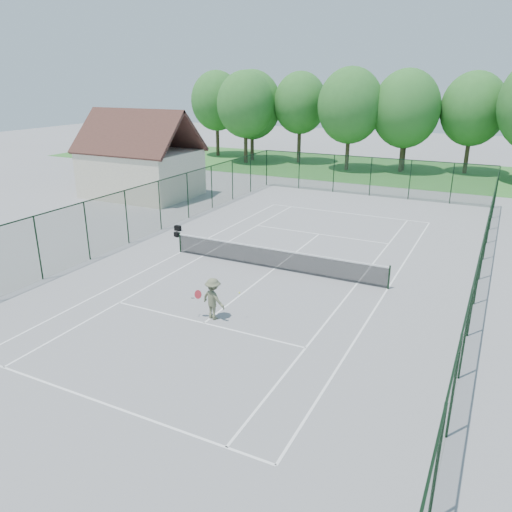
# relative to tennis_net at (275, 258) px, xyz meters

# --- Properties ---
(ground) EXTENTS (140.00, 140.00, 0.00)m
(ground) POSITION_rel_tennis_net_xyz_m (0.00, 0.00, -0.58)
(ground) COLOR gray
(ground) RESTS_ON ground
(grass_far) EXTENTS (80.00, 16.00, 0.01)m
(grass_far) POSITION_rel_tennis_net_xyz_m (0.00, 30.00, -0.57)
(grass_far) COLOR #377A2F
(grass_far) RESTS_ON ground
(court_lines) EXTENTS (11.05, 23.85, 0.01)m
(court_lines) POSITION_rel_tennis_net_xyz_m (0.00, 0.00, -0.57)
(court_lines) COLOR white
(court_lines) RESTS_ON ground
(tennis_net) EXTENTS (11.08, 0.08, 1.10)m
(tennis_net) POSITION_rel_tennis_net_xyz_m (0.00, 0.00, 0.00)
(tennis_net) COLOR black
(tennis_net) RESTS_ON ground
(fence_enclosure) EXTENTS (18.05, 36.05, 3.02)m
(fence_enclosure) POSITION_rel_tennis_net_xyz_m (0.00, 0.00, 0.98)
(fence_enclosure) COLOR #16351E
(fence_enclosure) RESTS_ON ground
(utility_building) EXTENTS (8.60, 6.27, 6.63)m
(utility_building) POSITION_rel_tennis_net_xyz_m (-16.00, 10.00, 2.54)
(utility_building) COLOR beige
(utility_building) RESTS_ON ground
(tree_line_far) EXTENTS (39.40, 6.40, 9.70)m
(tree_line_far) POSITION_rel_tennis_net_xyz_m (0.00, 30.00, 5.42)
(tree_line_far) COLOR #443524
(tree_line_far) RESTS_ON ground
(sports_bag_a) EXTENTS (0.41, 0.27, 0.32)m
(sports_bag_a) POSITION_rel_tennis_net_xyz_m (-7.95, 3.24, -0.42)
(sports_bag_a) COLOR black
(sports_bag_a) RESTS_ON ground
(sports_bag_b) EXTENTS (0.40, 0.33, 0.27)m
(sports_bag_b) POSITION_rel_tennis_net_xyz_m (-7.28, 2.20, -0.44)
(sports_bag_b) COLOR black
(sports_bag_b) RESTS_ON ground
(tennis_player) EXTENTS (1.83, 0.86, 1.65)m
(tennis_player) POSITION_rel_tennis_net_xyz_m (0.11, -5.88, 0.25)
(tennis_player) COLOR #626548
(tennis_player) RESTS_ON ground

